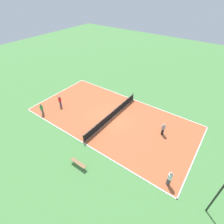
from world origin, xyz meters
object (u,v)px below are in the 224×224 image
(player_near_white, at_px, (170,178))
(bench, at_px, (78,163))
(tennis_ball_near_net, at_px, (108,104))
(tennis_ball_far_baseline, at_px, (133,103))
(player_baseline_gray, at_px, (163,128))
(tennis_net, at_px, (112,114))
(fence_post_back_right, at_px, (216,197))
(player_far_green, at_px, (42,109))
(player_coach_red, at_px, (60,101))

(player_near_white, bearing_deg, bench, 153.73)
(tennis_ball_near_net, xyz_separation_m, tennis_ball_far_baseline, (-2.17, 2.62, 0.00))
(player_baseline_gray, bearing_deg, tennis_net, -5.69)
(tennis_ball_far_baseline, bearing_deg, fence_post_back_right, 52.24)
(player_far_green, bearing_deg, tennis_net, 52.79)
(player_far_green, xyz_separation_m, fence_post_back_right, (0.17, 19.19, 1.14))
(tennis_ball_near_net, height_order, tennis_ball_far_baseline, same)
(tennis_net, relative_size, player_far_green, 6.78)
(player_coach_red, bearing_deg, player_baseline_gray, -141.44)
(player_near_white, xyz_separation_m, player_coach_red, (-2.30, -15.66, -0.07))
(player_near_white, distance_m, tennis_ball_near_net, 12.57)
(player_baseline_gray, distance_m, fence_post_back_right, 8.08)
(bench, bearing_deg, tennis_net, 102.15)
(bench, bearing_deg, fence_post_back_right, 14.64)
(player_near_white, distance_m, player_baseline_gray, 5.88)
(tennis_net, height_order, fence_post_back_right, fence_post_back_right)
(player_near_white, distance_m, player_far_green, 16.14)
(player_near_white, relative_size, tennis_ball_near_net, 24.29)
(bench, distance_m, player_coach_red, 10.01)
(player_coach_red, distance_m, tennis_ball_far_baseline, 9.65)
(player_coach_red, distance_m, player_baseline_gray, 13.26)
(tennis_net, xyz_separation_m, player_near_white, (4.28, 8.74, 0.43))
(tennis_net, bearing_deg, player_baseline_gray, 98.84)
(player_far_green, bearing_deg, player_coach_red, 100.75)
(player_far_green, bearing_deg, tennis_ball_far_baseline, 69.29)
(tennis_ball_far_baseline, height_order, fence_post_back_right, fence_post_back_right)
(bench, relative_size, player_baseline_gray, 1.15)
(fence_post_back_right, bearing_deg, player_far_green, -90.52)
(tennis_ball_near_net, bearing_deg, tennis_net, 47.00)
(tennis_ball_far_baseline, bearing_deg, player_far_green, -42.60)
(bench, xyz_separation_m, player_far_green, (-2.85, -8.96, 0.45))
(tennis_net, distance_m, tennis_ball_near_net, 2.94)
(bench, distance_m, player_baseline_gray, 9.36)
(player_near_white, xyz_separation_m, fence_post_back_right, (0.32, 3.05, 1.03))
(player_far_green, distance_m, player_baseline_gray, 14.45)
(tennis_ball_far_baseline, bearing_deg, bench, 5.36)
(tennis_net, distance_m, player_far_green, 8.62)
(player_coach_red, bearing_deg, player_near_white, -162.50)
(bench, height_order, fence_post_back_right, fence_post_back_right)
(player_coach_red, distance_m, tennis_ball_near_net, 6.27)
(player_coach_red, relative_size, tennis_ball_near_net, 22.45)
(tennis_net, height_order, tennis_ball_near_net, tennis_net)
(player_baseline_gray, xyz_separation_m, tennis_ball_far_baseline, (-3.22, -5.53, -0.79))
(bench, bearing_deg, player_far_green, 162.37)
(player_baseline_gray, bearing_deg, player_near_white, 103.00)
(tennis_ball_near_net, bearing_deg, player_coach_red, -50.45)
(bench, distance_m, tennis_ball_far_baseline, 11.48)
(player_far_green, bearing_deg, bench, 4.26)
(player_near_white, distance_m, tennis_ball_far_baseline, 11.83)
(bench, height_order, tennis_ball_near_net, bench)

